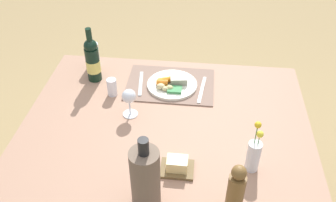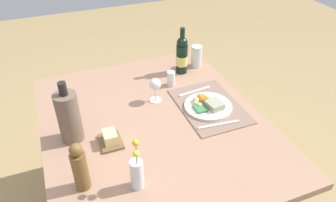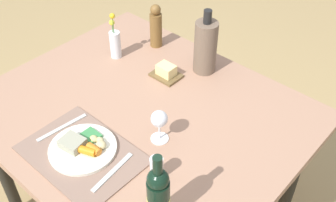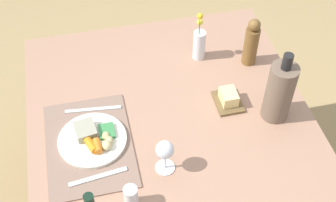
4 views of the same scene
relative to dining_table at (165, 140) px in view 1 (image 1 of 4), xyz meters
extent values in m
cube|color=#A57A60|center=(0.00, 0.00, 0.06)|extent=(1.28, 1.08, 0.04)
cylinder|color=black|center=(-0.54, -0.44, -0.32)|extent=(0.06, 0.06, 0.74)
cylinder|color=black|center=(0.54, -0.44, -0.32)|extent=(0.06, 0.06, 0.74)
cube|color=#856858|center=(0.01, -0.32, 0.08)|extent=(0.44, 0.31, 0.01)
cylinder|color=white|center=(0.00, -0.30, 0.09)|extent=(0.25, 0.25, 0.01)
cube|color=#9C9C83|center=(-0.03, -0.32, 0.12)|extent=(0.09, 0.08, 0.03)
cylinder|color=orange|center=(0.04, -0.31, 0.12)|extent=(0.07, 0.05, 0.03)
cylinder|color=orange|center=(0.05, -0.29, 0.12)|extent=(0.06, 0.03, 0.03)
ellipsoid|color=#C6BF76|center=(0.01, -0.25, 0.11)|extent=(0.03, 0.03, 0.02)
ellipsoid|color=#C6BB7F|center=(0.03, -0.24, 0.11)|extent=(0.03, 0.03, 0.02)
ellipsoid|color=#CBBB81|center=(0.05, -0.26, 0.11)|extent=(0.04, 0.03, 0.03)
cube|color=#3A8748|center=(-0.02, -0.25, 0.11)|extent=(0.07, 0.06, 0.01)
cube|color=silver|center=(-0.15, -0.28, 0.09)|extent=(0.04, 0.22, 0.00)
cube|color=silver|center=(0.16, -0.30, 0.09)|extent=(0.04, 0.20, 0.00)
cylinder|color=silver|center=(-0.36, 0.20, 0.15)|extent=(0.05, 0.05, 0.13)
cylinder|color=#3F7233|center=(-0.37, 0.20, 0.17)|extent=(0.00, 0.00, 0.18)
sphere|color=yellow|center=(-0.37, 0.20, 0.26)|extent=(0.03, 0.03, 0.03)
cylinder|color=#3F7233|center=(-0.36, 0.19, 0.19)|extent=(0.00, 0.00, 0.22)
sphere|color=yellow|center=(-0.36, 0.19, 0.30)|extent=(0.03, 0.03, 0.03)
cylinder|color=brown|center=(-0.28, 0.40, 0.17)|extent=(0.06, 0.06, 0.17)
sphere|color=brown|center=(-0.28, 0.40, 0.28)|extent=(0.05, 0.05, 0.05)
cylinder|color=black|center=(0.40, -0.33, 0.17)|extent=(0.07, 0.07, 0.18)
sphere|color=black|center=(0.40, -0.33, 0.28)|extent=(0.07, 0.07, 0.07)
cylinder|color=black|center=(0.40, -0.33, 0.33)|extent=(0.03, 0.03, 0.09)
cylinder|color=#E9DB65|center=(0.40, -0.33, 0.16)|extent=(0.07, 0.07, 0.06)
cube|color=brown|center=(-0.07, 0.24, 0.09)|extent=(0.13, 0.10, 0.01)
cube|color=#F2DA8C|center=(-0.07, 0.24, 0.12)|extent=(0.08, 0.06, 0.05)
cylinder|color=silver|center=(0.44, -0.44, 0.15)|extent=(0.07, 0.07, 0.14)
cylinder|color=#A8E4D2|center=(0.44, -0.44, 0.12)|extent=(0.06, 0.06, 0.08)
cylinder|color=white|center=(0.17, -0.07, 0.08)|extent=(0.07, 0.07, 0.00)
cylinder|color=white|center=(0.17, -0.07, 0.12)|extent=(0.01, 0.01, 0.07)
sphere|color=white|center=(0.17, -0.07, 0.19)|extent=(0.06, 0.06, 0.06)
cylinder|color=white|center=(0.28, -0.21, 0.13)|extent=(0.05, 0.05, 0.09)
cylinder|color=brown|center=(0.02, 0.39, 0.20)|extent=(0.10, 0.10, 0.25)
cylinder|color=black|center=(0.02, 0.39, 0.36)|extent=(0.04, 0.04, 0.06)
camera|label=1|loc=(-0.14, 1.19, 1.19)|focal=39.46mm
camera|label=2|loc=(-1.20, 0.40, 1.10)|focal=34.49mm
camera|label=3|loc=(0.91, -0.85, 1.21)|focal=43.50mm
camera|label=4|loc=(1.05, -0.26, 1.43)|focal=49.07mm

